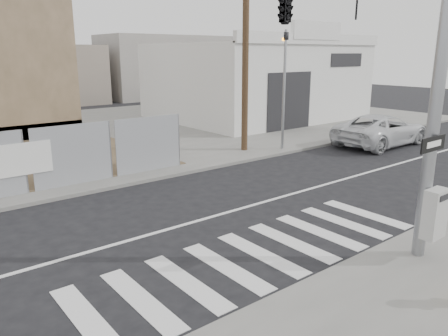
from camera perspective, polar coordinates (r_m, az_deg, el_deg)
ground at (r=11.75m, az=-3.61°, el=-6.97°), size 100.00×100.00×0.00m
sidewalk_far at (r=24.18m, az=-23.10°, el=3.40°), size 50.00×20.00×0.12m
signal_pole at (r=11.14m, az=13.50°, el=16.62°), size 0.96×5.87×7.00m
far_signal_pole at (r=19.67m, az=7.92°, el=12.14°), size 0.16×0.20×5.60m
concrete_wall_right at (r=23.77m, az=-25.14°, el=11.10°), size 5.50×1.30×8.00m
auto_shop at (r=29.88m, az=4.14°, el=11.30°), size 12.00×10.20×5.95m
utility_pole_right at (r=19.28m, az=2.85°, el=17.33°), size 1.60×0.28×10.00m
suv at (r=22.49m, az=19.87°, el=4.71°), size 5.40×2.52×1.50m
traffic_cone_d at (r=16.42m, az=-11.78°, el=0.76°), size 0.46×0.46×0.68m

